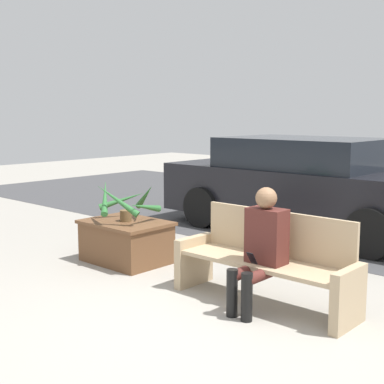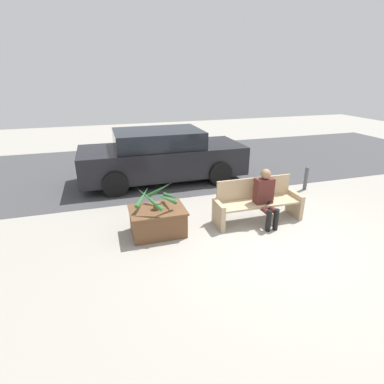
{
  "view_description": "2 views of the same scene",
  "coord_description": "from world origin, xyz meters",
  "px_view_note": "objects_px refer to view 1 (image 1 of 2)",
  "views": [
    {
      "loc": [
        2.9,
        -3.28,
        1.83
      ],
      "look_at": [
        -1.29,
        1.34,
        0.92
      ],
      "focal_mm": 50.0,
      "sensor_mm": 36.0,
      "label": 1
    },
    {
      "loc": [
        -2.94,
        -4.16,
        2.91
      ],
      "look_at": [
        -1.34,
        1.03,
        0.76
      ],
      "focal_mm": 28.0,
      "sensor_mm": 36.0,
      "label": 2
    }
  ],
  "objects_px": {
    "bench": "(267,261)",
    "parked_car": "(307,185)",
    "planter_box": "(126,240)",
    "potted_plant": "(127,202)",
    "person_seated": "(261,245)"
  },
  "relations": [
    {
      "from": "bench",
      "to": "planter_box",
      "type": "height_order",
      "value": "bench"
    },
    {
      "from": "bench",
      "to": "parked_car",
      "type": "xyz_separation_m",
      "value": [
        -1.37,
        3.1,
        0.32
      ]
    },
    {
      "from": "bench",
      "to": "potted_plant",
      "type": "bearing_deg",
      "value": 178.94
    },
    {
      "from": "bench",
      "to": "planter_box",
      "type": "xyz_separation_m",
      "value": [
        -2.11,
        0.03,
        -0.14
      ]
    },
    {
      "from": "bench",
      "to": "potted_plant",
      "type": "distance_m",
      "value": 2.12
    },
    {
      "from": "planter_box",
      "to": "parked_car",
      "type": "relative_size",
      "value": 0.23
    },
    {
      "from": "planter_box",
      "to": "potted_plant",
      "type": "bearing_deg",
      "value": 21.43
    },
    {
      "from": "parked_car",
      "to": "planter_box",
      "type": "bearing_deg",
      "value": -103.52
    },
    {
      "from": "person_seated",
      "to": "parked_car",
      "type": "relative_size",
      "value": 0.25
    },
    {
      "from": "person_seated",
      "to": "planter_box",
      "type": "height_order",
      "value": "person_seated"
    },
    {
      "from": "person_seated",
      "to": "parked_car",
      "type": "height_order",
      "value": "parked_car"
    },
    {
      "from": "bench",
      "to": "planter_box",
      "type": "relative_size",
      "value": 1.78
    },
    {
      "from": "potted_plant",
      "to": "parked_car",
      "type": "xyz_separation_m",
      "value": [
        0.72,
        3.07,
        -0.03
      ]
    },
    {
      "from": "person_seated",
      "to": "potted_plant",
      "type": "xyz_separation_m",
      "value": [
        -2.16,
        0.23,
        0.13
      ]
    },
    {
      "from": "bench",
      "to": "planter_box",
      "type": "distance_m",
      "value": 2.11
    }
  ]
}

